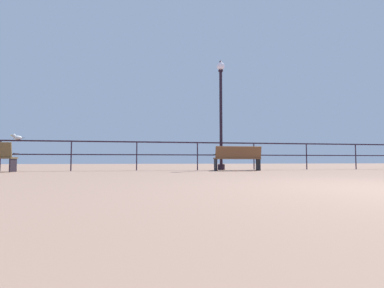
% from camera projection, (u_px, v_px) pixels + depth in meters
% --- Properties ---
extents(pier_railing, '(25.11, 0.05, 1.07)m').
position_uv_depth(pier_railing, '(226.00, 149.00, 11.11)').
color(pier_railing, '#281828').
rests_on(pier_railing, ground_plane).
extents(bench_near_left, '(1.70, 0.63, 0.88)m').
position_uv_depth(bench_near_left, '(238.00, 157.00, 10.36)').
color(bench_near_left, brown).
rests_on(bench_near_left, ground_plane).
extents(lamppost_center, '(0.32, 0.32, 4.41)m').
position_uv_depth(lamppost_center, '(221.00, 108.00, 11.37)').
color(lamppost_center, black).
rests_on(lamppost_center, ground_plane).
extents(seagull_on_rail, '(0.38, 0.29, 0.20)m').
position_uv_depth(seagull_on_rail, '(17.00, 137.00, 9.82)').
color(seagull_on_rail, silver).
rests_on(seagull_on_rail, pier_railing).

